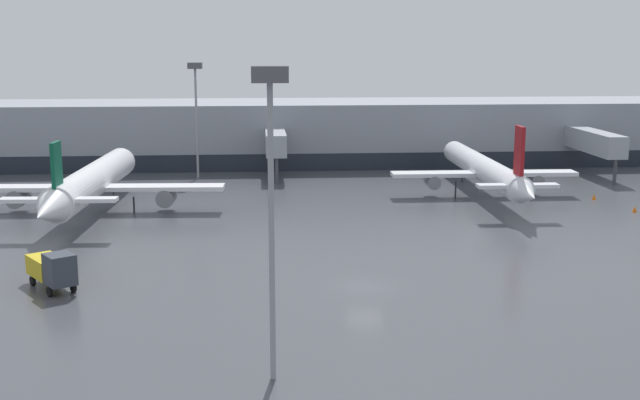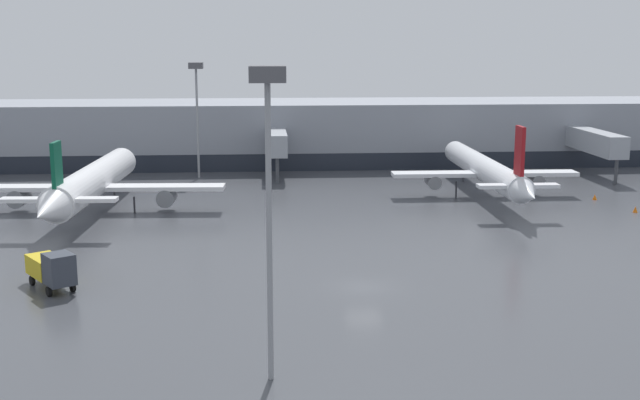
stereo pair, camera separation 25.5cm
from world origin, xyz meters
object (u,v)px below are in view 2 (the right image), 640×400
parked_jet_0 (485,169)px  traffic_cone_4 (595,197)px  apron_light_mast_2 (196,85)px  service_truck_1 (52,268)px  apron_light_mast_0 (268,132)px  parked_jet_1 (92,182)px  traffic_cone_0 (635,209)px

parked_jet_0 → traffic_cone_4: (11.96, -2.76, -2.86)m
parked_jet_0 → apron_light_mast_2: apron_light_mast_2 is taller
service_truck_1 → apron_light_mast_0: size_ratio=0.34×
parked_jet_1 → apron_light_mast_0: (17.86, -43.82, 9.83)m
service_truck_1 → traffic_cone_0: size_ratio=8.34×
traffic_cone_0 → traffic_cone_4: traffic_cone_0 is taller
traffic_cone_0 → apron_light_mast_0: (-38.46, -39.43, 12.66)m
parked_jet_0 → traffic_cone_4: parked_jet_0 is taller
parked_jet_0 → apron_light_mast_2: size_ratio=2.43×
parked_jet_1 → apron_light_mast_0: 48.33m
traffic_cone_4 → apron_light_mast_2: bearing=157.9°
parked_jet_1 → apron_light_mast_0: apron_light_mast_0 is taller
parked_jet_1 → parked_jet_0: bearing=-80.0°
parked_jet_0 → service_truck_1: 51.88m
traffic_cone_0 → apron_light_mast_2: 54.79m
service_truck_1 → parked_jet_0: bearing=94.4°
apron_light_mast_2 → apron_light_mast_0: bearing=-82.5°
parked_jet_1 → traffic_cone_4: size_ratio=59.22×
apron_light_mast_0 → apron_light_mast_2: 65.62m
parked_jet_0 → parked_jet_1: size_ratio=1.01×
parked_jet_0 → traffic_cone_0: size_ratio=55.19×
parked_jet_1 → service_truck_1: parked_jet_1 is taller
parked_jet_1 → traffic_cone_0: 56.56m
apron_light_mast_0 → apron_light_mast_2: (-8.52, 65.06, -0.93)m
service_truck_1 → traffic_cone_4: bearing=85.2°
traffic_cone_4 → apron_light_mast_0: 60.81m
traffic_cone_4 → apron_light_mast_2: 50.63m
parked_jet_0 → parked_jet_1: bearing=98.2°
parked_jet_0 → traffic_cone_0: parked_jet_0 is taller
parked_jet_0 → apron_light_mast_0: bearing=153.9°
parked_jet_0 → service_truck_1: parked_jet_0 is taller
service_truck_1 → traffic_cone_0: bearing=78.5°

